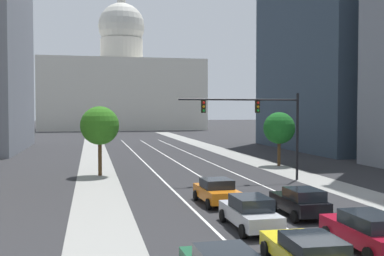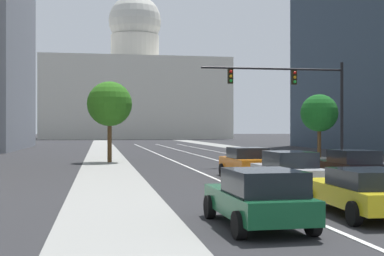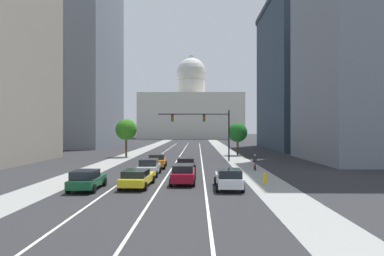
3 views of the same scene
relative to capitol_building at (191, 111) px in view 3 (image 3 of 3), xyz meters
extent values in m
plane|color=#2B2B2D|center=(0.00, -80.80, -12.39)|extent=(400.00, 400.00, 0.00)
cube|color=gray|center=(-8.59, -85.80, -12.39)|extent=(3.34, 130.00, 0.01)
cube|color=gray|center=(8.59, -85.80, -12.39)|extent=(3.34, 130.00, 0.01)
cube|color=white|center=(-3.46, -95.80, -12.38)|extent=(0.16, 90.00, 0.01)
cube|color=white|center=(0.00, -95.80, -12.38)|extent=(0.16, 90.00, 0.01)
cube|color=white|center=(3.46, -95.80, -12.38)|extent=(0.16, 90.00, 0.01)
cube|color=gray|center=(-25.61, -68.45, 14.51)|extent=(14.50, 25.42, 53.80)
cube|color=gray|center=(26.28, -103.17, 8.19)|extent=(15.84, 18.33, 41.17)
cube|color=#334251|center=(26.31, -76.67, 3.39)|extent=(15.89, 26.73, 31.56)
cube|color=#232E39|center=(26.31, -76.67, 19.77)|extent=(16.37, 27.53, 1.20)
cube|color=beige|center=(0.00, 0.00, -2.44)|extent=(45.90, 24.37, 19.91)
cylinder|color=beige|center=(0.00, 0.00, 10.79)|extent=(12.32, 12.32, 6.55)
sphere|color=beige|center=(0.00, 0.00, 17.76)|extent=(13.44, 13.44, 13.44)
cylinder|color=beige|center=(0.00, 0.00, 23.81)|extent=(2.42, 2.42, 3.36)
cube|color=#14512D|center=(-5.19, -124.32, -11.79)|extent=(1.87, 4.21, 0.57)
cube|color=black|center=(-5.18, -124.87, -11.21)|extent=(1.67, 2.10, 0.59)
cylinder|color=black|center=(-6.11, -122.92, -12.07)|extent=(0.24, 0.65, 0.64)
cylinder|color=black|center=(-4.35, -122.88, -12.07)|extent=(0.24, 0.65, 0.64)
cylinder|color=black|center=(-6.03, -125.76, -12.07)|extent=(0.24, 0.65, 0.64)
cylinder|color=black|center=(-4.27, -125.71, -12.07)|extent=(0.24, 0.65, 0.64)
cube|color=yellow|center=(-1.73, -123.11, -11.80)|extent=(2.05, 4.78, 0.55)
cube|color=black|center=(-1.75, -123.68, -11.28)|extent=(1.80, 2.30, 0.48)
cylinder|color=black|center=(-2.60, -121.47, -12.07)|extent=(0.25, 0.65, 0.64)
cylinder|color=black|center=(-0.73, -121.55, -12.07)|extent=(0.25, 0.65, 0.64)
cylinder|color=black|center=(-2.73, -124.68, -12.07)|extent=(0.25, 0.65, 0.64)
cylinder|color=black|center=(-0.86, -124.75, -12.07)|extent=(0.25, 0.65, 0.64)
cube|color=orange|center=(-1.73, -111.23, -11.73)|extent=(1.99, 4.19, 0.68)
cube|color=black|center=(-1.73, -111.27, -11.13)|extent=(1.76, 1.93, 0.53)
cylinder|color=black|center=(-2.70, -109.87, -12.07)|extent=(0.24, 0.65, 0.64)
cylinder|color=black|center=(-0.87, -109.80, -12.07)|extent=(0.24, 0.65, 0.64)
cylinder|color=black|center=(-2.59, -112.67, -12.07)|extent=(0.24, 0.65, 0.64)
cylinder|color=black|center=(-0.76, -112.60, -12.07)|extent=(0.24, 0.65, 0.64)
cube|color=silver|center=(5.19, -123.74, -11.74)|extent=(1.79, 4.41, 0.66)
cube|color=black|center=(5.19, -124.55, -11.13)|extent=(1.64, 2.06, 0.56)
cylinder|color=black|center=(4.31, -122.24, -12.07)|extent=(0.22, 0.64, 0.64)
cylinder|color=black|center=(6.08, -122.25, -12.07)|extent=(0.22, 0.64, 0.64)
cylinder|color=black|center=(4.30, -125.23, -12.07)|extent=(0.22, 0.64, 0.64)
cylinder|color=black|center=(6.06, -125.24, -12.07)|extent=(0.22, 0.64, 0.64)
cube|color=maroon|center=(1.73, -121.43, -11.73)|extent=(1.81, 4.66, 0.69)
cube|color=black|center=(1.73, -121.77, -11.10)|extent=(1.65, 2.50, 0.55)
cylinder|color=black|center=(0.86, -119.84, -12.07)|extent=(0.23, 0.64, 0.64)
cylinder|color=black|center=(2.63, -119.86, -12.07)|extent=(0.23, 0.64, 0.64)
cylinder|color=black|center=(0.83, -123.00, -12.07)|extent=(0.23, 0.64, 0.64)
cylinder|color=black|center=(2.60, -123.01, -12.07)|extent=(0.23, 0.64, 0.64)
cube|color=#B2B5BA|center=(-1.73, -117.17, -11.74)|extent=(1.78, 4.56, 0.67)
cube|color=black|center=(-1.73, -117.35, -11.11)|extent=(1.61, 2.14, 0.60)
cylinder|color=black|center=(-2.61, -115.64, -12.07)|extent=(0.23, 0.64, 0.64)
cylinder|color=black|center=(-0.88, -115.62, -12.07)|extent=(0.23, 0.64, 0.64)
cylinder|color=black|center=(-2.58, -118.72, -12.07)|extent=(0.23, 0.64, 0.64)
cylinder|color=black|center=(-0.85, -118.71, -12.07)|extent=(0.23, 0.64, 0.64)
cube|color=black|center=(1.73, -115.21, -11.73)|extent=(1.75, 4.11, 0.69)
cube|color=black|center=(1.73, -115.83, -11.11)|extent=(1.61, 2.00, 0.55)
cylinder|color=black|center=(0.86, -113.81, -12.07)|extent=(0.22, 0.64, 0.64)
cylinder|color=black|center=(2.61, -113.81, -12.07)|extent=(0.22, 0.64, 0.64)
cylinder|color=black|center=(0.85, -116.60, -12.07)|extent=(0.22, 0.64, 0.64)
cylinder|color=black|center=(2.60, -116.60, -12.07)|extent=(0.22, 0.64, 0.64)
cylinder|color=black|center=(7.22, -103.27, -8.89)|extent=(0.20, 0.20, 7.01)
cylinder|color=black|center=(2.33, -103.27, -5.91)|extent=(9.78, 0.14, 0.14)
cube|color=black|center=(3.80, -103.27, -6.46)|extent=(0.32, 0.28, 0.96)
sphere|color=red|center=(3.80, -103.42, -6.16)|extent=(0.20, 0.20, 0.20)
sphere|color=orange|center=(3.80, -103.42, -6.46)|extent=(0.20, 0.20, 0.20)
sphere|color=green|center=(3.80, -103.42, -6.76)|extent=(0.20, 0.20, 0.20)
cube|color=black|center=(-0.61, -103.27, -6.46)|extent=(0.32, 0.28, 0.96)
sphere|color=red|center=(-0.61, -103.42, -6.16)|extent=(0.20, 0.20, 0.20)
sphere|color=orange|center=(-0.61, -103.42, -6.46)|extent=(0.20, 0.20, 0.20)
sphere|color=green|center=(-0.61, -103.42, -6.76)|extent=(0.20, 0.20, 0.20)
cylinder|color=yellow|center=(8.34, -121.74, -12.04)|extent=(0.26, 0.26, 0.70)
sphere|color=yellow|center=(8.34, -121.74, -11.61)|extent=(0.26, 0.26, 0.26)
cylinder|color=yellow|center=(8.34, -121.90, -12.01)|extent=(0.10, 0.12, 0.10)
cylinder|color=black|center=(9.02, -113.57, -12.06)|extent=(0.10, 0.66, 0.66)
cylinder|color=black|center=(9.09, -112.53, -12.06)|extent=(0.10, 0.66, 0.66)
cube|color=#A51919|center=(9.06, -113.05, -11.84)|extent=(0.13, 1.00, 0.36)
cube|color=#262833|center=(9.05, -113.10, -11.21)|extent=(0.38, 0.30, 0.64)
sphere|color=tan|center=(9.06, -113.03, -10.78)|extent=(0.22, 0.22, 0.22)
cylinder|color=#51381E|center=(9.56, -94.06, -11.03)|extent=(0.32, 0.32, 2.72)
sphere|color=#19601F|center=(9.56, -94.06, -8.54)|extent=(3.22, 3.22, 3.22)
cylinder|color=#51381E|center=(-8.34, -97.40, -10.81)|extent=(0.32, 0.32, 3.17)
sphere|color=#30721C|center=(-8.34, -97.40, -8.06)|extent=(3.32, 3.32, 3.32)
camera|label=1|loc=(-9.11, -138.05, -6.72)|focal=43.48mm
camera|label=2|loc=(-9.11, -137.29, -9.92)|focal=49.88mm
camera|label=3|loc=(2.90, -147.80, -7.91)|focal=30.14mm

